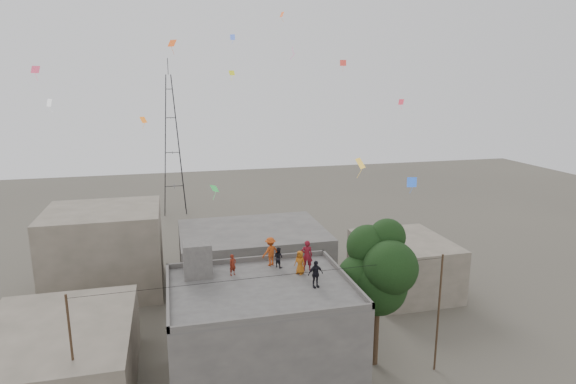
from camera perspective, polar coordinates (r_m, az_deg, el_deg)
name	(u,v)px	position (r m, az deg, el deg)	size (l,w,h in m)	color
main_building	(261,337)	(28.28, -3.23, -16.81)	(10.00, 8.00, 6.10)	#4D4B48
parapet	(260,284)	(26.84, -3.31, -10.87)	(10.00, 8.00, 0.30)	#4D4B48
stair_head_box	(197,258)	(28.58, -10.70, -7.73)	(1.60, 1.80, 2.00)	#4D4B48
neighbor_west	(59,361)	(30.87, -25.53, -17.66)	(8.00, 10.00, 4.00)	#655E50
neighbor_north	(253,258)	(41.35, -4.17, -7.76)	(12.00, 9.00, 5.00)	#4D4B48
neighbor_northwest	(105,250)	(42.74, -20.84, -6.48)	(9.00, 8.00, 7.00)	#655E50
neighbor_east	(404,265)	(41.58, 13.54, -8.42)	(7.00, 8.00, 4.40)	#655E50
tree	(380,270)	(29.54, 10.83, -9.11)	(4.90, 4.60, 9.10)	black
utility_line	(274,335)	(26.91, -1.63, -16.55)	(20.12, 0.62, 7.40)	black
transmission_tower	(172,145)	(64.65, -13.58, 5.43)	(2.97, 2.97, 20.01)	black
person_red_adult	(307,256)	(28.73, 2.25, -7.53)	(0.68, 0.45, 1.87)	maroon
person_orange_child	(300,262)	(28.31, 1.42, -8.34)	(0.69, 0.45, 1.41)	#A95713
person_dark_child	(278,257)	(29.31, -1.14, -7.75)	(0.61, 0.47, 1.25)	black
person_dark_adult	(315,274)	(26.57, 3.27, -9.68)	(0.90, 0.37, 1.53)	black
person_orange_adult	(270,251)	(29.54, -2.10, -7.05)	(1.14, 0.66, 1.77)	#B14214
person_red_child	(233,265)	(28.34, -6.58, -8.57)	(0.46, 0.30, 1.25)	maroon
kites	(257,101)	(31.21, -3.73, 10.67)	(23.27, 16.07, 12.14)	orange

